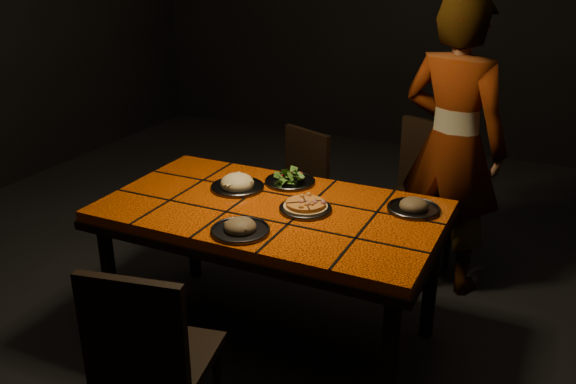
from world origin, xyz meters
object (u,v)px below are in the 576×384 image
at_px(dining_table, 271,221).
at_px(plate_pizza, 305,207).
at_px(chair_far_right, 421,188).
at_px(plate_pasta, 237,184).
at_px(chair_far_left, 296,186).
at_px(chair_near, 150,354).
at_px(diner, 453,146).

relative_size(dining_table, plate_pizza, 5.57).
distance_m(chair_far_right, plate_pasta, 1.22).
bearing_deg(chair_far_left, plate_pasta, -65.77).
height_order(dining_table, chair_far_right, chair_far_right).
distance_m(chair_far_left, plate_pizza, 1.05).
xyz_separation_m(dining_table, plate_pasta, (-0.26, 0.12, 0.10)).
relative_size(chair_near, chair_far_right, 0.95).
bearing_deg(plate_pasta, dining_table, -25.98).
height_order(chair_far_left, plate_pasta, plate_pasta).
bearing_deg(chair_far_left, chair_near, -60.45).
relative_size(dining_table, chair_far_right, 1.74).
bearing_deg(plate_pizza, dining_table, -172.24).
relative_size(chair_far_left, diner, 0.48).
height_order(chair_near, plate_pasta, chair_near).
xyz_separation_m(chair_far_left, plate_pasta, (0.03, -0.80, 0.30)).
xyz_separation_m(chair_near, diner, (0.70, 1.88, 0.35)).
bearing_deg(chair_far_left, dining_table, -50.71).
distance_m(chair_far_left, diner, 1.02).
bearing_deg(plate_pasta, chair_near, -78.46).
distance_m(chair_far_left, chair_far_right, 0.78).
bearing_deg(chair_far_right, plate_pizza, -91.43).
distance_m(chair_far_right, diner, 0.38).
distance_m(diner, plate_pasta, 1.24).
relative_size(dining_table, diner, 0.94).
height_order(chair_far_left, chair_far_right, chair_far_right).
xyz_separation_m(dining_table, chair_far_right, (0.48, 1.07, -0.14)).
bearing_deg(plate_pizza, chair_near, -102.74).
distance_m(diner, plate_pizza, 1.07).
height_order(chair_near, chair_far_left, chair_near).
distance_m(dining_table, plate_pasta, 0.30).
xyz_separation_m(chair_near, chair_far_right, (0.52, 1.99, 0.03)).
bearing_deg(chair_far_left, diner, 24.65).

